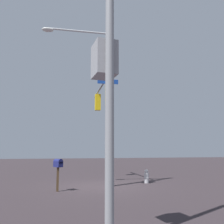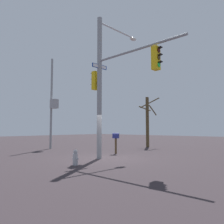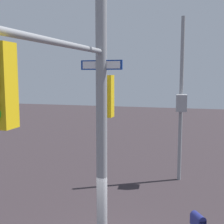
% 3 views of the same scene
% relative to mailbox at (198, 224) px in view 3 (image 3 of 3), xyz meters
% --- Properties ---
extents(main_signal_pole_assembly, '(6.13, 4.04, 8.34)m').
position_rel_mailbox_xyz_m(main_signal_pole_assembly, '(1.46, -2.31, 3.59)').
color(main_signal_pole_assembly, gray).
rests_on(main_signal_pole_assembly, ground).
extents(secondary_pole_assembly, '(0.80, 0.53, 7.81)m').
position_rel_mailbox_xyz_m(secondary_pole_assembly, '(-6.46, -0.79, 2.75)').
color(secondary_pole_assembly, gray).
rests_on(secondary_pole_assembly, ground).
extents(mailbox, '(0.50, 0.43, 1.41)m').
position_rel_mailbox_xyz_m(mailbox, '(0.00, 0.00, 0.00)').
color(mailbox, '#4C3823').
rests_on(mailbox, ground).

